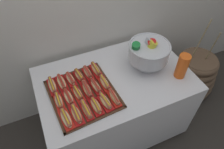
% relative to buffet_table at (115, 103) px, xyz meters
% --- Properties ---
extents(ground_plane, '(10.00, 10.00, 0.00)m').
position_rel_buffet_table_xyz_m(ground_plane, '(0.00, 0.00, -0.39)').
color(ground_plane, '#38332D').
extents(buffet_table, '(1.28, 0.81, 0.74)m').
position_rel_buffet_table_xyz_m(buffet_table, '(0.00, 0.00, 0.00)').
color(buffet_table, silver).
rests_on(buffet_table, ground_plane).
extents(floor_vase, '(0.52, 0.52, 0.99)m').
position_rel_buffet_table_xyz_m(floor_vase, '(1.05, 0.08, -0.14)').
color(floor_vase, brown).
rests_on(floor_vase, ground_plane).
extents(serving_tray, '(0.52, 0.56, 0.01)m').
position_rel_buffet_table_xyz_m(serving_tray, '(-0.30, -0.06, 0.36)').
color(serving_tray, '#472B19').
rests_on(serving_tray, buffet_table).
extents(hot_dog_0, '(0.09, 0.18, 0.06)m').
position_rel_buffet_table_xyz_m(hot_dog_0, '(-0.47, -0.23, 0.39)').
color(hot_dog_0, red).
rests_on(hot_dog_0, serving_tray).
extents(hot_dog_1, '(0.08, 0.18, 0.06)m').
position_rel_buffet_table_xyz_m(hot_dog_1, '(-0.40, -0.23, 0.39)').
color(hot_dog_1, red).
rests_on(hot_dog_1, serving_tray).
extents(hot_dog_2, '(0.07, 0.17, 0.06)m').
position_rel_buffet_table_xyz_m(hot_dog_2, '(-0.32, -0.22, 0.39)').
color(hot_dog_2, red).
rests_on(hot_dog_2, serving_tray).
extents(hot_dog_3, '(0.08, 0.17, 0.05)m').
position_rel_buffet_table_xyz_m(hot_dog_3, '(-0.25, -0.22, 0.38)').
color(hot_dog_3, '#B21414').
rests_on(hot_dog_3, serving_tray).
extents(hot_dog_4, '(0.09, 0.17, 0.06)m').
position_rel_buffet_table_xyz_m(hot_dog_4, '(-0.17, -0.21, 0.39)').
color(hot_dog_4, red).
rests_on(hot_dog_4, serving_tray).
extents(hot_dog_5, '(0.06, 0.16, 0.06)m').
position_rel_buffet_table_xyz_m(hot_dog_5, '(-0.10, -0.21, 0.39)').
color(hot_dog_5, red).
rests_on(hot_dog_5, serving_tray).
extents(hot_dog_6, '(0.06, 0.16, 0.06)m').
position_rel_buffet_table_xyz_m(hot_dog_6, '(-0.48, -0.07, 0.39)').
color(hot_dog_6, red).
rests_on(hot_dog_6, serving_tray).
extents(hot_dog_7, '(0.08, 0.16, 0.06)m').
position_rel_buffet_table_xyz_m(hot_dog_7, '(-0.41, -0.06, 0.39)').
color(hot_dog_7, red).
rests_on(hot_dog_7, serving_tray).
extents(hot_dog_8, '(0.08, 0.16, 0.06)m').
position_rel_buffet_table_xyz_m(hot_dog_8, '(-0.33, -0.06, 0.39)').
color(hot_dog_8, red).
rests_on(hot_dog_8, serving_tray).
extents(hot_dog_9, '(0.06, 0.17, 0.06)m').
position_rel_buffet_table_xyz_m(hot_dog_9, '(-0.26, -0.05, 0.39)').
color(hot_dog_9, '#B21414').
rests_on(hot_dog_9, serving_tray).
extents(hot_dog_10, '(0.08, 0.16, 0.06)m').
position_rel_buffet_table_xyz_m(hot_dog_10, '(-0.18, -0.05, 0.39)').
color(hot_dog_10, '#B21414').
rests_on(hot_dog_10, serving_tray).
extents(hot_dog_11, '(0.07, 0.17, 0.06)m').
position_rel_buffet_table_xyz_m(hot_dog_11, '(-0.11, -0.04, 0.39)').
color(hot_dog_11, red).
rests_on(hot_dog_11, serving_tray).
extents(hot_dog_12, '(0.07, 0.18, 0.06)m').
position_rel_buffet_table_xyz_m(hot_dog_12, '(-0.50, 0.10, 0.39)').
color(hot_dog_12, '#B21414').
rests_on(hot_dog_12, serving_tray).
extents(hot_dog_13, '(0.08, 0.18, 0.06)m').
position_rel_buffet_table_xyz_m(hot_dog_13, '(-0.42, 0.10, 0.39)').
color(hot_dog_13, '#B21414').
rests_on(hot_dog_13, serving_tray).
extents(hot_dog_14, '(0.08, 0.16, 0.06)m').
position_rel_buffet_table_xyz_m(hot_dog_14, '(-0.35, 0.11, 0.39)').
color(hot_dog_14, red).
rests_on(hot_dog_14, serving_tray).
extents(hot_dog_15, '(0.08, 0.16, 0.06)m').
position_rel_buffet_table_xyz_m(hot_dog_15, '(-0.27, 0.11, 0.39)').
color(hot_dog_15, '#B21414').
rests_on(hot_dog_15, serving_tray).
extents(hot_dog_16, '(0.07, 0.15, 0.06)m').
position_rel_buffet_table_xyz_m(hot_dog_16, '(-0.20, 0.12, 0.39)').
color(hot_dog_16, red).
rests_on(hot_dog_16, serving_tray).
extents(hot_dog_17, '(0.07, 0.18, 0.06)m').
position_rel_buffet_table_xyz_m(hot_dog_17, '(-0.12, 0.12, 0.39)').
color(hot_dog_17, red).
rests_on(hot_dog_17, serving_tray).
extents(punch_bowl, '(0.34, 0.34, 0.28)m').
position_rel_buffet_table_xyz_m(punch_bowl, '(0.31, 0.03, 0.52)').
color(punch_bowl, silver).
rests_on(punch_bowl, buffet_table).
extents(cup_stack, '(0.09, 0.09, 0.22)m').
position_rel_buffet_table_xyz_m(cup_stack, '(0.51, -0.19, 0.46)').
color(cup_stack, '#EA5B19').
rests_on(cup_stack, buffet_table).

